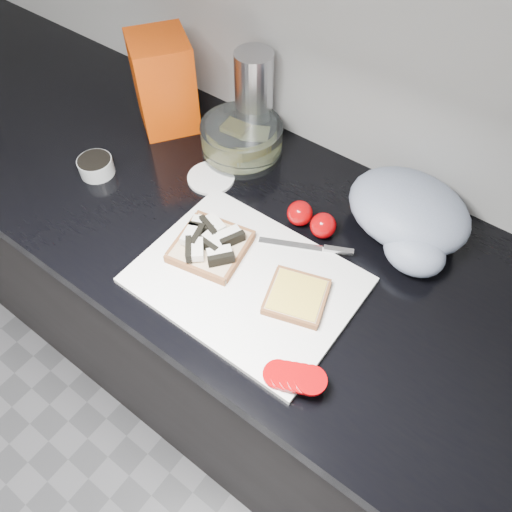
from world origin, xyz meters
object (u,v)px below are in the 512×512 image
(bread_bag, at_px, (164,83))
(cutting_board, at_px, (247,280))
(steel_canister, at_px, (254,96))
(glass_bowl, at_px, (242,140))

(bread_bag, bearing_deg, cutting_board, 3.89)
(cutting_board, bearing_deg, bread_bag, 148.66)
(cutting_board, bearing_deg, steel_canister, 124.99)
(steel_canister, bearing_deg, cutting_board, -55.01)
(steel_canister, bearing_deg, bread_bag, -154.76)
(glass_bowl, height_order, steel_canister, steel_canister)
(cutting_board, height_order, glass_bowl, glass_bowl)
(glass_bowl, relative_size, bread_bag, 0.86)
(bread_bag, xyz_separation_m, steel_canister, (0.19, 0.09, -0.00))
(bread_bag, bearing_deg, steel_canister, 60.47)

